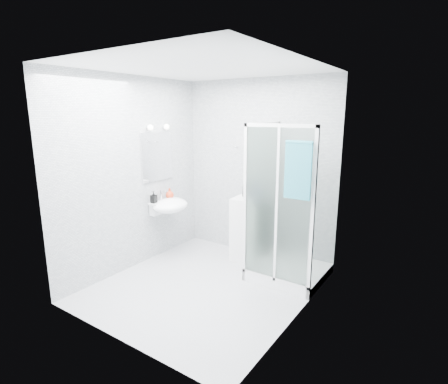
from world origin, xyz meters
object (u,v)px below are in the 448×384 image
Objects in this scene: shower_enclosure at (282,245)px; storage_cabinet at (247,229)px; soap_dispenser_black at (154,197)px; hand_towel at (298,169)px; wall_basin at (169,206)px; soap_dispenser_orange at (170,193)px; shampoo_bottle_a at (246,189)px; shampoo_bottle_b at (255,190)px.

shower_enclosure reaches higher than storage_cabinet.
hand_towel is at bearing 2.86° from soap_dispenser_black.
hand_towel reaches higher than wall_basin.
shower_enclosure is 12.64× the size of soap_dispenser_orange.
storage_cabinet is (-0.66, 0.24, 0.02)m from shower_enclosure.
shampoo_bottle_a is 1.55× the size of soap_dispenser_black.
wall_basin is 0.22m from soap_dispenser_orange.
shampoo_bottle_b is (0.13, 0.03, -0.02)m from shampoo_bottle_a.
soap_dispenser_black is at bearing -91.87° from soap_dispenser_orange.
wall_basin is (-1.66, -0.32, 0.35)m from shower_enclosure.
soap_dispenser_orange is (-1.76, -0.19, 0.49)m from shower_enclosure.
shampoo_bottle_a is (-0.69, 0.25, 0.62)m from shower_enclosure.
wall_basin is at bearing -149.42° from shampoo_bottle_a.
soap_dispenser_black is (-1.77, -0.51, 0.50)m from shower_enclosure.
shower_enclosure reaches higher than shampoo_bottle_a.
shower_enclosure is at bearing -24.18° from storage_cabinet.
shampoo_bottle_a is at bearing 155.54° from storage_cabinet.
soap_dispenser_orange reaches higher than wall_basin.
hand_towel is 2.18m from soap_dispenser_orange.
soap_dispenser_black is (-1.07, -0.76, -0.12)m from shampoo_bottle_a.
shampoo_bottle_a is 0.13m from shampoo_bottle_b.
shampoo_bottle_b is at bearing 28.87° from wall_basin.
shampoo_bottle_a is at bearing 35.26° from soap_dispenser_black.
wall_basin is 1.15m from shampoo_bottle_a.
shampoo_bottle_a reaches higher than wall_basin.
shower_enclosure is 1.90m from soap_dispenser_black.
shower_enclosure is 2.14× the size of storage_cabinet.
storage_cabinet is (0.99, 0.56, -0.33)m from wall_basin.
shampoo_bottle_b is at bearing 21.58° from soap_dispenser_orange.
shower_enclosure is 1.72m from wall_basin.
wall_basin is at bearing -169.19° from shower_enclosure.
hand_towel reaches higher than storage_cabinet.
storage_cabinet is 1.46× the size of hand_towel.
hand_towel is at bearing -32.28° from shampoo_bottle_a.
shampoo_bottle_a reaches higher than soap_dispenser_orange.
soap_dispenser_orange is at bearing 174.14° from hand_towel.
shampoo_bottle_a is 1.66× the size of soap_dispenser_orange.
shampoo_bottle_b is 1.44× the size of soap_dispenser_orange.
soap_dispenser_black is (-2.10, -0.10, -0.58)m from hand_towel.
shampoo_bottle_b is (-0.90, 0.69, -0.48)m from hand_towel.
shower_enclosure is 11.79× the size of soap_dispenser_black.
storage_cabinet is 4.10× the size of shampoo_bottle_b.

